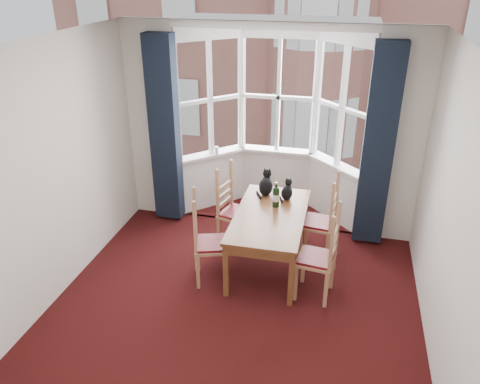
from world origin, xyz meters
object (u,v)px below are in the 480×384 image
(dining_table, at_px, (270,220))
(candle_tall, at_px, (217,150))
(cat_left, at_px, (266,185))
(chair_right_near, at_px, (324,261))
(chair_left_far, at_px, (231,212))
(chair_right_far, at_px, (325,224))
(chair_left_near, at_px, (204,245))
(cat_right, at_px, (287,191))
(wine_bottle, at_px, (276,196))

(dining_table, xyz_separation_m, candle_tall, (-1.06, 1.39, 0.29))
(cat_left, distance_m, candle_tall, 1.26)
(chair_right_near, xyz_separation_m, cat_left, (-0.85, 1.01, 0.37))
(chair_right_near, bearing_deg, chair_left_far, 146.43)
(chair_right_near, bearing_deg, candle_tall, 133.19)
(chair_right_far, bearing_deg, cat_left, 166.46)
(chair_left_near, distance_m, chair_right_far, 1.57)
(candle_tall, bearing_deg, chair_left_near, -78.86)
(chair_left_far, distance_m, candle_tall, 1.21)
(cat_right, relative_size, wine_bottle, 0.85)
(chair_left_far, height_order, candle_tall, candle_tall)
(wine_bottle, bearing_deg, candle_tall, 132.98)
(chair_left_far, xyz_separation_m, chair_right_near, (1.28, -0.85, 0.00))
(chair_right_far, xyz_separation_m, cat_left, (-0.80, 0.19, 0.37))
(chair_left_near, xyz_separation_m, wine_bottle, (0.72, 0.70, 0.38))
(chair_right_near, xyz_separation_m, candle_tall, (-1.76, 1.87, 0.45))
(chair_left_far, relative_size, candle_tall, 8.16)
(chair_left_near, relative_size, chair_right_far, 1.00)
(chair_left_near, relative_size, cat_right, 3.33)
(chair_right_near, distance_m, chair_right_far, 0.82)
(chair_right_near, bearing_deg, chair_right_far, 93.31)
(dining_table, height_order, chair_left_near, chair_left_near)
(chair_left_near, relative_size, candle_tall, 8.16)
(cat_left, bearing_deg, chair_left_far, -160.05)
(cat_left, relative_size, cat_right, 1.26)
(dining_table, relative_size, wine_bottle, 4.80)
(chair_left_near, xyz_separation_m, chair_left_far, (0.11, 0.85, 0.00))
(chair_left_far, distance_m, cat_right, 0.80)
(cat_left, height_order, cat_right, cat_left)
(chair_left_near, height_order, chair_right_far, same)
(chair_left_far, height_order, cat_left, cat_left)
(cat_left, bearing_deg, cat_right, -13.92)
(chair_right_near, distance_m, candle_tall, 2.60)
(chair_right_near, bearing_deg, dining_table, 145.17)
(dining_table, xyz_separation_m, cat_right, (0.14, 0.45, 0.18))
(dining_table, height_order, cat_left, cat_left)
(dining_table, height_order, chair_right_near, chair_right_near)
(cat_right, bearing_deg, dining_table, -106.64)
(dining_table, xyz_separation_m, chair_right_near, (0.69, -0.48, -0.17))
(cat_right, distance_m, wine_bottle, 0.26)
(chair_right_near, height_order, cat_left, cat_left)
(chair_right_near, bearing_deg, wine_bottle, 133.56)
(chair_right_far, bearing_deg, chair_right_near, -86.69)
(candle_tall, bearing_deg, chair_left_far, -64.99)
(dining_table, distance_m, chair_right_far, 0.75)
(cat_right, bearing_deg, chair_right_far, -13.32)
(candle_tall, bearing_deg, dining_table, -52.58)
(dining_table, distance_m, chair_left_near, 0.86)
(chair_right_near, xyz_separation_m, wine_bottle, (-0.66, 0.70, 0.38))
(chair_left_far, bearing_deg, cat_left, 19.95)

